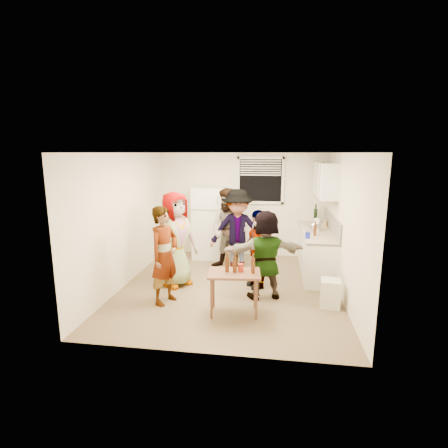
% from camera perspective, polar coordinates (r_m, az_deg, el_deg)
% --- Properties ---
extents(room, '(4.00, 4.50, 2.50)m').
position_cam_1_polar(room, '(6.71, 0.90, -10.29)').
color(room, white).
rests_on(room, ground).
extents(window, '(1.12, 0.10, 1.06)m').
position_cam_1_polar(window, '(8.42, 5.96, 7.08)').
color(window, white).
rests_on(window, room).
extents(refrigerator, '(0.70, 0.70, 1.70)m').
position_cam_1_polar(refrigerator, '(8.37, -2.51, 0.19)').
color(refrigerator, white).
rests_on(refrigerator, ground).
extents(counter_lower, '(0.60, 2.20, 0.86)m').
position_cam_1_polar(counter_lower, '(7.67, 14.79, -4.48)').
color(counter_lower, white).
rests_on(counter_lower, ground).
extents(countertop, '(0.64, 2.22, 0.04)m').
position_cam_1_polar(countertop, '(7.56, 14.96, -1.20)').
color(countertop, beige).
rests_on(countertop, counter_lower).
extents(backsplash, '(0.03, 2.20, 0.36)m').
position_cam_1_polar(backsplash, '(7.56, 17.19, 0.22)').
color(backsplash, '#ACA69E').
rests_on(backsplash, countertop).
extents(upper_cabinets, '(0.34, 1.60, 0.70)m').
position_cam_1_polar(upper_cabinets, '(7.62, 16.19, 6.98)').
color(upper_cabinets, white).
rests_on(upper_cabinets, room).
extents(kettle, '(0.30, 0.27, 0.22)m').
position_cam_1_polar(kettle, '(7.55, 14.60, -1.05)').
color(kettle, silver).
rests_on(kettle, countertop).
extents(paper_towel, '(0.12, 0.12, 0.26)m').
position_cam_1_polar(paper_towel, '(7.52, 14.85, -1.10)').
color(paper_towel, white).
rests_on(paper_towel, countertop).
extents(wine_bottle, '(0.08, 0.08, 0.32)m').
position_cam_1_polar(wine_bottle, '(8.42, 14.65, 0.23)').
color(wine_bottle, black).
rests_on(wine_bottle, countertop).
extents(beer_bottle_counter, '(0.06, 0.06, 0.22)m').
position_cam_1_polar(beer_bottle_counter, '(7.10, 14.59, -1.84)').
color(beer_bottle_counter, '#47230C').
rests_on(beer_bottle_counter, countertop).
extents(blue_cup, '(0.09, 0.09, 0.12)m').
position_cam_1_polar(blue_cup, '(6.84, 13.47, -2.29)').
color(blue_cup, '#1821AC').
rests_on(blue_cup, countertop).
extents(picture_frame, '(0.02, 0.18, 0.15)m').
position_cam_1_polar(picture_frame, '(8.02, 16.19, 0.15)').
color(picture_frame, tan).
rests_on(picture_frame, countertop).
extents(trash_bin, '(0.35, 0.35, 0.46)m').
position_cam_1_polar(trash_bin, '(6.10, 16.97, -10.60)').
color(trash_bin, silver).
rests_on(trash_bin, ground).
extents(serving_table, '(0.86, 0.61, 0.68)m').
position_cam_1_polar(serving_table, '(5.72, 1.63, -14.33)').
color(serving_table, brown).
rests_on(serving_table, ground).
extents(beer_bottle_table, '(0.06, 0.06, 0.24)m').
position_cam_1_polar(beer_bottle_table, '(5.47, 1.75, -7.86)').
color(beer_bottle_table, '#47230C').
rests_on(beer_bottle_table, serving_table).
extents(red_cup, '(0.09, 0.09, 0.12)m').
position_cam_1_polar(red_cup, '(5.51, 2.74, -7.73)').
color(red_cup, '#9B2B14').
rests_on(red_cup, serving_table).
extents(guest_grey, '(1.96, 1.81, 0.57)m').
position_cam_1_polar(guest_grey, '(6.91, -7.73, -9.75)').
color(guest_grey, gray).
rests_on(guest_grey, ground).
extents(guest_stripe, '(1.76, 1.19, 0.40)m').
position_cam_1_polar(guest_stripe, '(6.19, -9.44, -12.43)').
color(guest_stripe, '#141933').
rests_on(guest_stripe, ground).
extents(guest_back_left, '(1.42, 1.96, 0.67)m').
position_cam_1_polar(guest_back_left, '(7.69, 0.86, -7.39)').
color(guest_back_left, brown).
rests_on(guest_back_left, ground).
extents(guest_back_right, '(1.38, 1.92, 0.66)m').
position_cam_1_polar(guest_back_right, '(7.54, 2.18, -7.81)').
color(guest_back_right, '#3D3D43').
rests_on(guest_back_right, ground).
extents(guest_black, '(1.72, 1.48, 0.36)m').
position_cam_1_polar(guest_black, '(6.78, 5.39, -10.13)').
color(guest_black, black).
rests_on(guest_black, ground).
extents(guest_orange, '(1.84, 1.92, 0.46)m').
position_cam_1_polar(guest_orange, '(6.33, 6.58, -11.78)').
color(guest_orange, '#F79A49').
rests_on(guest_orange, ground).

